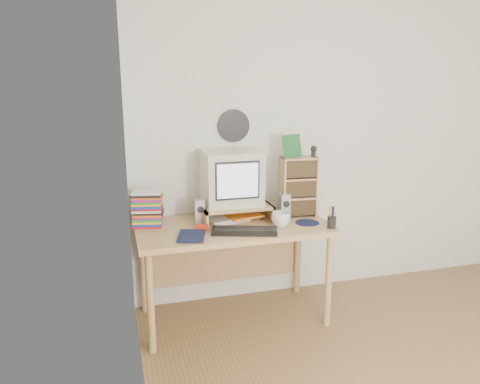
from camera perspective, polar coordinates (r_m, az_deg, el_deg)
back_wall at (r=4.01m, az=12.17°, el=5.74°), size 3.50×0.00×3.50m
left_wall at (r=1.85m, az=-11.56°, el=-3.84°), size 0.00×3.50×3.50m
curtain at (r=2.34m, az=-11.39°, el=-2.60°), size 0.00×2.20×2.20m
wall_disc at (r=3.63m, az=-0.78°, el=8.07°), size 0.25×0.02×0.25m
desk at (r=3.51m, az=-1.10°, el=-5.79°), size 1.40×0.70×0.75m
monitor_riser at (r=3.49m, az=-0.48°, el=-1.98°), size 0.52×0.30×0.12m
crt_monitor at (r=3.48m, az=-1.00°, el=1.76°), size 0.42×0.42×0.40m
speaker_left at (r=3.41m, az=-4.94°, el=-2.44°), size 0.07×0.07×0.19m
speaker_right at (r=3.53m, az=5.43°, el=-1.77°), size 0.07×0.07×0.20m
keyboard at (r=3.23m, az=0.54°, el=-4.77°), size 0.47×0.28×0.03m
dvd_stack at (r=3.41m, az=-11.18°, el=-1.73°), size 0.23×0.18×0.29m
cd_rack at (r=3.60m, az=7.13°, el=0.63°), size 0.29×0.17×0.46m
mug at (r=3.37m, az=4.98°, el=-3.35°), size 0.16×0.16×0.11m
diary at (r=3.17m, az=-7.52°, el=-5.14°), size 0.25×0.21×0.04m
mousepad at (r=3.49m, az=8.20°, el=-3.71°), size 0.22×0.22×0.00m
pen_cup at (r=3.38m, az=11.12°, el=-3.33°), size 0.08×0.08×0.12m
papers at (r=3.53m, az=-0.89°, el=-3.07°), size 0.34×0.28×0.04m
red_box at (r=3.29m, az=-4.66°, el=-4.36°), size 0.09×0.07×0.04m
game_box at (r=3.52m, az=6.32°, el=5.59°), size 0.14×0.07×0.17m
webcam at (r=3.58m, az=8.96°, el=4.94°), size 0.05×0.05×0.09m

